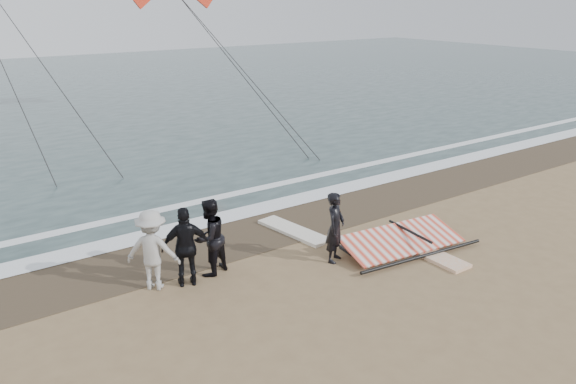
# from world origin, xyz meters

# --- Properties ---
(ground) EXTENTS (120.00, 120.00, 0.00)m
(ground) POSITION_xyz_m (0.00, 0.00, 0.00)
(ground) COLOR #8C704C
(ground) RESTS_ON ground
(sea) EXTENTS (120.00, 54.00, 0.02)m
(sea) POSITION_xyz_m (0.00, 33.00, 0.01)
(sea) COLOR #233838
(sea) RESTS_ON ground
(wet_sand) EXTENTS (120.00, 2.80, 0.01)m
(wet_sand) POSITION_xyz_m (0.00, 4.50, 0.01)
(wet_sand) COLOR #4C3D2B
(wet_sand) RESTS_ON ground
(foam_near) EXTENTS (120.00, 0.90, 0.01)m
(foam_near) POSITION_xyz_m (0.00, 5.90, 0.03)
(foam_near) COLOR white
(foam_near) RESTS_ON sea
(foam_far) EXTENTS (120.00, 0.45, 0.01)m
(foam_far) POSITION_xyz_m (0.00, 7.60, 0.03)
(foam_far) COLOR white
(foam_far) RESTS_ON sea
(man_main) EXTENTS (0.80, 0.72, 1.84)m
(man_main) POSITION_xyz_m (-0.92, 1.70, 0.92)
(man_main) COLOR black
(man_main) RESTS_ON ground
(board_white) EXTENTS (0.64, 2.27, 0.09)m
(board_white) POSITION_xyz_m (1.33, 0.52, 0.05)
(board_white) COLOR silver
(board_white) RESTS_ON ground
(board_cream) EXTENTS (0.99, 2.49, 0.10)m
(board_cream) POSITION_xyz_m (-0.73, 3.77, 0.05)
(board_cream) COLOR silver
(board_cream) RESTS_ON ground
(trio_cluster) EXTENTS (2.67, 1.37, 1.94)m
(trio_cluster) POSITION_xyz_m (-4.63, 2.87, 0.96)
(trio_cluster) COLOR black
(trio_cluster) RESTS_ON ground
(sail_rig) EXTENTS (3.93, 2.03, 0.49)m
(sail_rig) POSITION_xyz_m (0.90, 1.32, 0.19)
(sail_rig) COLOR black
(sail_rig) RESTS_ON ground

